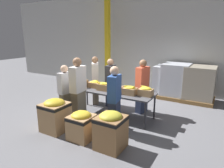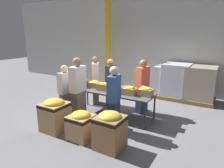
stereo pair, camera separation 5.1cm
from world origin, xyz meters
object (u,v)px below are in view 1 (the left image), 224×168
sorting_table (112,92)px  volunteer_0 (142,87)px  donation_bin_2 (111,129)px  volunteer_2 (95,81)px  pallet_stack_2 (199,85)px  volunteer_1 (66,92)px  pallet_stack_1 (166,82)px  banana_box_0 (81,82)px  banana_box_2 (104,86)px  banana_box_4 (130,90)px  support_pillar (108,42)px  banana_box_5 (146,91)px  banana_box_1 (95,84)px  pallet_stack_0 (176,81)px  volunteer_5 (114,100)px  volunteer_3 (78,90)px  volunteer_4 (110,83)px  donation_bin_1 (82,124)px  banana_box_3 (116,88)px  donation_bin_0 (55,114)px

sorting_table → volunteer_0: bearing=44.4°
donation_bin_2 → sorting_table: bearing=119.3°
volunteer_2 → pallet_stack_2: 3.62m
volunteer_1 → pallet_stack_1: bearing=-24.1°
banana_box_0 → banana_box_2: banana_box_0 is taller
banana_box_4 → support_pillar: size_ratio=0.09×
banana_box_0 → volunteer_2: (0.03, 0.70, -0.09)m
banana_box_5 → donation_bin_2: banana_box_5 is taller
banana_box_5 → pallet_stack_2: bearing=68.3°
banana_box_1 → pallet_stack_0: bearing=54.2°
volunteer_2 → pallet_stack_1: 2.73m
volunteer_0 → volunteer_5: 1.44m
volunteer_3 → volunteer_0: bearing=-45.7°
sorting_table → volunteer_0: volunteer_0 is taller
banana_box_4 → volunteer_4: bearing=143.4°
volunteer_0 → support_pillar: (-2.40, 1.99, 1.20)m
volunteer_3 → volunteer_1: bearing=87.8°
volunteer_3 → volunteer_4: bearing=-8.9°
volunteer_0 → volunteer_2: size_ratio=1.00×
banana_box_0 → support_pillar: bearing=104.5°
banana_box_0 → support_pillar: size_ratio=0.09×
donation_bin_1 → support_pillar: size_ratio=0.17×
sorting_table → banana_box_3: banana_box_3 is taller
banana_box_4 → banana_box_2: bearing=179.6°
donation_bin_2 → pallet_stack_1: (0.02, 4.12, 0.15)m
volunteer_3 → banana_box_5: bearing=-67.4°
banana_box_3 → volunteer_1: size_ratio=0.25×
donation_bin_0 → sorting_table: bearing=64.3°
support_pillar → banana_box_2: bearing=-60.8°
banana_box_2 → donation_bin_2: (1.07, -1.44, -0.44)m
sorting_table → banana_box_1: size_ratio=6.82×
volunteer_4 → pallet_stack_1: 2.32m
donation_bin_0 → volunteer_4: bearing=83.3°
volunteer_5 → support_pillar: 4.28m
donation_bin_2 → banana_box_2: bearing=126.6°
support_pillar → pallet_stack_2: (3.76, -0.04, -1.38)m
donation_bin_0 → support_pillar: support_pillar is taller
sorting_table → donation_bin_2: 1.76m
banana_box_5 → banana_box_3: bearing=-171.3°
volunteer_5 → donation_bin_2: (0.33, -0.73, -0.37)m
sorting_table → support_pillar: support_pillar is taller
volunteer_1 → volunteer_5: 1.59m
banana_box_4 → donation_bin_2: (0.25, -1.44, -0.45)m
sorting_table → banana_box_3: bearing=-23.5°
volunteer_3 → volunteer_5: size_ratio=1.08×
banana_box_2 → banana_box_5: bearing=5.1°
volunteer_4 → volunteer_5: 1.80m
volunteer_3 → pallet_stack_0: size_ratio=1.36×
volunteer_1 → banana_box_5: bearing=-63.2°
volunteer_2 → sorting_table: bearing=23.5°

